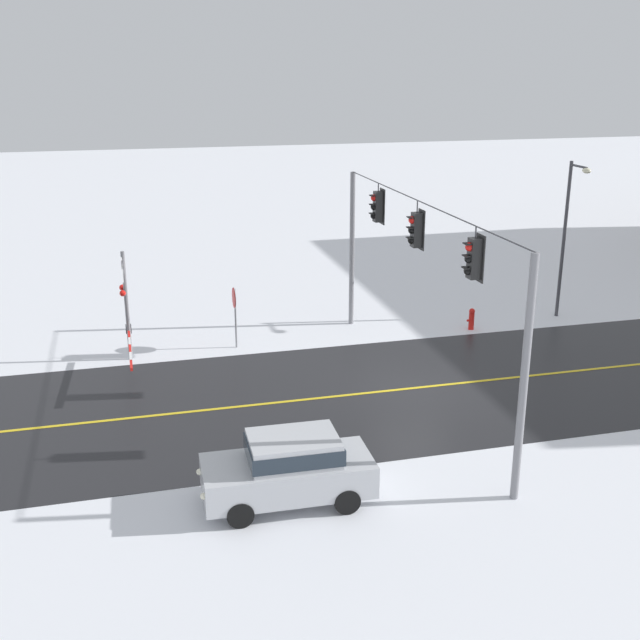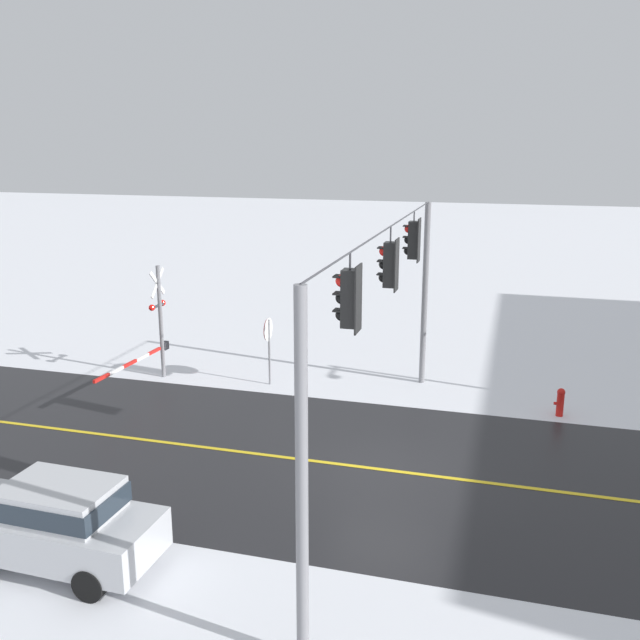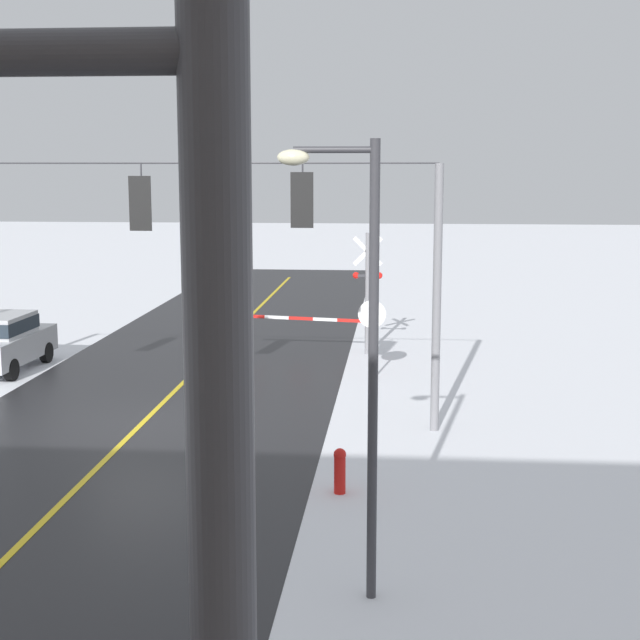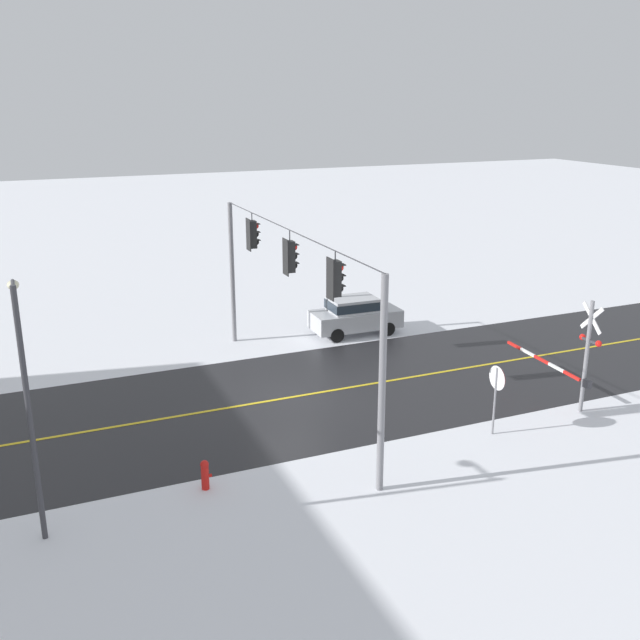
# 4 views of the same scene
# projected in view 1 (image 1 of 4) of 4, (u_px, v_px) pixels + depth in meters

# --- Properties ---
(ground_plane) EXTENTS (160.00, 160.00, 0.00)m
(ground_plane) POSITION_uv_depth(u_px,v_px,m) (412.00, 389.00, 25.59)
(ground_plane) COLOR white
(road_asphalt) EXTENTS (9.00, 80.00, 0.01)m
(road_asphalt) POSITION_uv_depth(u_px,v_px,m) (574.00, 371.00, 27.02)
(road_asphalt) COLOR black
(road_asphalt) RESTS_ON ground
(lane_centre_line) EXTENTS (0.14, 72.00, 0.01)m
(lane_centre_line) POSITION_uv_depth(u_px,v_px,m) (574.00, 371.00, 27.02)
(lane_centre_line) COLOR gold
(lane_centre_line) RESTS_ON ground
(signal_span) EXTENTS (14.20, 0.47, 6.22)m
(signal_span) POSITION_uv_depth(u_px,v_px,m) (416.00, 263.00, 24.27)
(signal_span) COLOR gray
(signal_span) RESTS_ON ground
(stop_sign) EXTENTS (0.80, 0.09, 2.35)m
(stop_sign) POSITION_uv_depth(u_px,v_px,m) (234.00, 304.00, 28.79)
(stop_sign) COLOR gray
(stop_sign) RESTS_ON ground
(railroad_crossing) EXTENTS (4.69, 0.31, 4.00)m
(railroad_crossing) POSITION_uv_depth(u_px,v_px,m) (127.00, 311.00, 27.16)
(railroad_crossing) COLOR gray
(railroad_crossing) RESTS_ON ground
(parked_car_silver) EXTENTS (1.90, 4.23, 1.74)m
(parked_car_silver) POSITION_uv_depth(u_px,v_px,m) (290.00, 467.00, 18.69)
(parked_car_silver) COLOR #B7BABF
(parked_car_silver) RESTS_ON ground
(streetlamp_near) EXTENTS (1.39, 0.28, 6.50)m
(streetlamp_near) POSITION_uv_depth(u_px,v_px,m) (568.00, 226.00, 31.58)
(streetlamp_near) COLOR #38383D
(streetlamp_near) RESTS_ON ground
(fire_hydrant) EXTENTS (0.24, 0.31, 0.88)m
(fire_hydrant) POSITION_uv_depth(u_px,v_px,m) (471.00, 318.00, 31.17)
(fire_hydrant) COLOR red
(fire_hydrant) RESTS_ON ground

